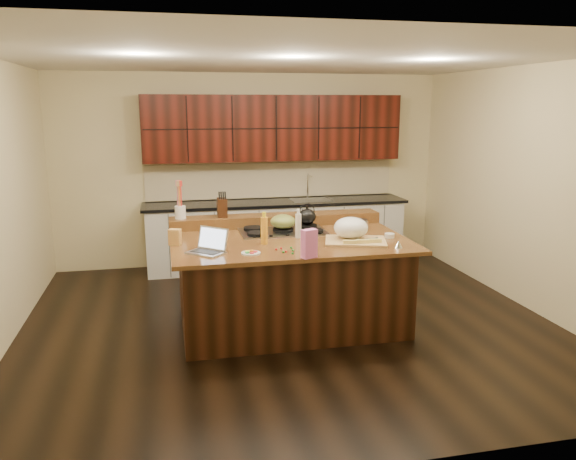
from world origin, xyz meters
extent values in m
cube|color=black|center=(0.00, 0.00, -0.01)|extent=(5.50, 5.00, 0.01)
cube|color=silver|center=(0.00, 0.00, 2.71)|extent=(5.50, 5.00, 0.01)
cube|color=beige|center=(0.00, 2.50, 1.35)|extent=(5.50, 0.01, 2.70)
cube|color=beige|center=(0.00, -2.50, 1.35)|extent=(5.50, 0.01, 2.70)
cube|color=beige|center=(2.75, 0.00, 1.35)|extent=(0.01, 5.00, 2.70)
cube|color=black|center=(0.00, 0.00, 0.44)|extent=(2.22, 1.42, 0.88)
cube|color=black|center=(0.00, 0.00, 0.90)|extent=(2.40, 1.60, 0.04)
cube|color=black|center=(0.00, 0.70, 0.98)|extent=(2.40, 0.30, 0.12)
cube|color=gray|center=(0.00, 0.30, 0.93)|extent=(0.92, 0.52, 0.02)
cylinder|color=black|center=(-0.30, 0.43, 0.95)|extent=(0.22, 0.22, 0.03)
cylinder|color=black|center=(0.30, 0.43, 0.95)|extent=(0.22, 0.22, 0.03)
cylinder|color=black|center=(-0.30, 0.17, 0.95)|extent=(0.22, 0.22, 0.03)
cylinder|color=black|center=(0.30, 0.17, 0.95)|extent=(0.22, 0.22, 0.03)
cylinder|color=black|center=(0.00, 0.30, 0.95)|extent=(0.22, 0.22, 0.03)
cube|color=silver|center=(0.30, 2.17, 0.45)|extent=(3.60, 0.62, 0.90)
cube|color=black|center=(0.30, 2.17, 0.92)|extent=(3.70, 0.66, 0.04)
cube|color=gray|center=(0.80, 2.17, 0.94)|extent=(0.55, 0.42, 0.01)
cylinder|color=gray|center=(0.80, 2.35, 1.12)|extent=(0.02, 0.02, 0.36)
cube|color=black|center=(0.30, 2.32, 1.95)|extent=(3.60, 0.34, 0.90)
cube|color=beige|center=(0.30, 2.48, 1.20)|extent=(3.60, 0.03, 0.50)
ellipsoid|color=black|center=(0.30, 0.43, 1.05)|extent=(0.25, 0.25, 0.18)
ellipsoid|color=olive|center=(0.00, 0.30, 1.04)|extent=(0.33, 0.33, 0.15)
cube|color=#B7B7BC|center=(-0.88, -0.41, 0.93)|extent=(0.39, 0.38, 0.02)
cube|color=black|center=(-0.88, -0.41, 0.94)|extent=(0.29, 0.28, 0.00)
cube|color=#B7B7BC|center=(-0.80, -0.33, 1.04)|extent=(0.28, 0.27, 0.21)
cube|color=silver|center=(-0.81, -0.33, 1.04)|extent=(0.25, 0.24, 0.18)
cylinder|color=#F8A92B|center=(-0.29, -0.17, 1.06)|extent=(0.08, 0.08, 0.27)
cylinder|color=silver|center=(0.10, 0.02, 1.04)|extent=(0.07, 0.07, 0.25)
cube|color=tan|center=(0.61, -0.31, 0.93)|extent=(0.70, 0.59, 0.03)
ellipsoid|color=white|center=(0.59, -0.22, 1.05)|extent=(0.35, 0.35, 0.21)
cube|color=#EDD872|center=(0.50, -0.45, 0.96)|extent=(0.13, 0.03, 0.03)
cube|color=#EDD872|center=(0.63, -0.45, 0.96)|extent=(0.13, 0.03, 0.03)
cube|color=#EDD872|center=(0.76, -0.45, 0.96)|extent=(0.13, 0.03, 0.03)
cylinder|color=gray|center=(0.74, -0.33, 0.95)|extent=(0.23, 0.09, 0.01)
cylinder|color=white|center=(0.63, -0.22, 0.94)|extent=(0.11, 0.11, 0.04)
cylinder|color=white|center=(1.03, -0.18, 0.94)|extent=(0.13, 0.13, 0.04)
cylinder|color=white|center=(0.60, 0.17, 0.94)|extent=(0.12, 0.12, 0.04)
cylinder|color=#996B3F|center=(0.83, 0.27, 0.97)|extent=(0.29, 0.29, 0.09)
cone|color=silver|center=(0.94, -0.59, 0.96)|extent=(0.10, 0.10, 0.07)
cube|color=pink|center=(0.02, -0.76, 1.05)|extent=(0.16, 0.12, 0.26)
cylinder|color=white|center=(-0.47, -0.51, 0.93)|extent=(0.20, 0.20, 0.01)
cube|color=#DB9E4D|center=(-1.15, -0.02, 1.00)|extent=(0.13, 0.11, 0.16)
cylinder|color=white|center=(-1.07, 0.70, 1.11)|extent=(0.14, 0.14, 0.14)
cube|color=black|center=(-0.61, 0.70, 1.14)|extent=(0.11, 0.17, 0.21)
ellipsoid|color=red|center=(0.04, -0.61, 0.93)|extent=(0.02, 0.02, 0.02)
ellipsoid|color=#198C26|center=(-0.07, -0.50, 0.93)|extent=(0.02, 0.02, 0.02)
ellipsoid|color=red|center=(0.10, -0.59, 0.93)|extent=(0.02, 0.02, 0.02)
ellipsoid|color=#198C26|center=(-0.18, -0.55, 0.93)|extent=(0.02, 0.02, 0.02)
ellipsoid|color=red|center=(-0.22, -0.43, 0.93)|extent=(0.02, 0.02, 0.02)
ellipsoid|color=#198C26|center=(-0.10, -0.61, 0.93)|extent=(0.02, 0.02, 0.02)
ellipsoid|color=red|center=(-0.15, -0.54, 0.93)|extent=(0.02, 0.02, 0.02)
ellipsoid|color=#198C26|center=(0.13, -0.39, 0.93)|extent=(0.02, 0.02, 0.02)
ellipsoid|color=red|center=(-0.17, -0.40, 0.93)|extent=(0.02, 0.02, 0.02)
ellipsoid|color=#198C26|center=(-0.07, -0.41, 0.93)|extent=(0.02, 0.02, 0.02)
camera|label=1|loc=(-1.22, -5.47, 2.26)|focal=35.00mm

